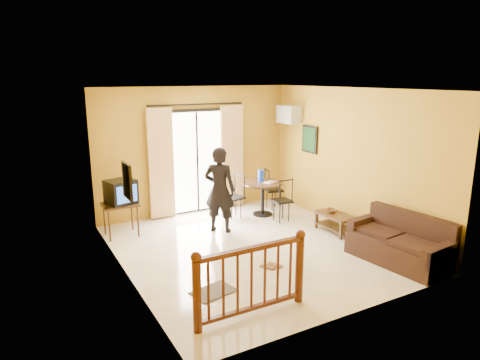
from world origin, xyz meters
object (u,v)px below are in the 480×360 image
standing_person (220,190)px  television (121,192)px  sofa (400,244)px  coffee_table (336,220)px  dining_table (263,189)px

standing_person → television: bearing=21.4°
television → sofa: (3.72, -3.43, -0.57)m
sofa → standing_person: standing_person is taller
coffee_table → sofa: sofa is taller
television → dining_table: 3.05m
dining_table → standing_person: bearing=-160.3°
coffee_table → standing_person: size_ratio=0.48×
television → dining_table: (3.03, -0.23, -0.28)m
dining_table → sofa: sofa is taller
coffee_table → sofa: (0.00, -1.58, 0.06)m
coffee_table → standing_person: 2.37m
television → coffee_table: (3.72, -1.85, -0.63)m
sofa → dining_table: bearing=95.6°
coffee_table → sofa: size_ratio=0.46×
dining_table → sofa: (0.69, -3.20, -0.28)m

